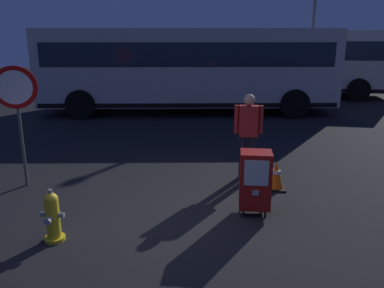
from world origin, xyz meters
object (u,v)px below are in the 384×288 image
Objects in this scene: newspaper_box_primary at (255,180)px; pedestrian at (248,131)px; bus_far at (273,59)px; fire_hydrant at (53,217)px; traffic_cone at (276,176)px; bus_near at (188,66)px; stop_sign at (17,101)px.

pedestrian reaches higher than newspaper_box_primary.
bus_far is at bearing 83.56° from newspaper_box_primary.
traffic_cone is at bearing 34.56° from fire_hydrant.
newspaper_box_primary is at bearing -83.56° from bus_near.
newspaper_box_primary is 0.61× the size of pedestrian.
fire_hydrant is 2.70m from stop_sign.
pedestrian is 3.15× the size of traffic_cone.
bus_near reaches higher than traffic_cone.
pedestrian is at bearing 92.23° from newspaper_box_primary.
fire_hydrant is 0.07× the size of bus_near.
bus_near is 1.01× the size of bus_far.
bus_near is at bearing -122.97° from bus_far.
bus_near is (-1.97, 6.93, 0.76)m from pedestrian.
pedestrian is at bearing -81.04° from bus_near.
fire_hydrant reaches higher than traffic_cone.
newspaper_box_primary reaches higher than fire_hydrant.
fire_hydrant is 0.07× the size of bus_far.
pedestrian is (-0.06, 1.65, 0.38)m from newspaper_box_primary.
bus_far reaches higher than stop_sign.
stop_sign is at bearing -112.53° from bus_near.
fire_hydrant is 15.12m from bus_far.
newspaper_box_primary is at bearing 22.12° from fire_hydrant.
bus_far reaches higher than newspaper_box_primary.
fire_hydrant is at bearing -53.01° from stop_sign.
stop_sign reaches higher than traffic_cone.
bus_far is (5.72, 12.53, 0.11)m from stop_sign.
fire_hydrant is at bearing -145.44° from traffic_cone.
traffic_cone is 8.01m from bus_near.
bus_far is (3.54, 4.74, 0.00)m from bus_near.
stop_sign is 8.09m from bus_near.
bus_near and bus_far have the same top height.
pedestrian is (4.15, 0.86, -0.65)m from stop_sign.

